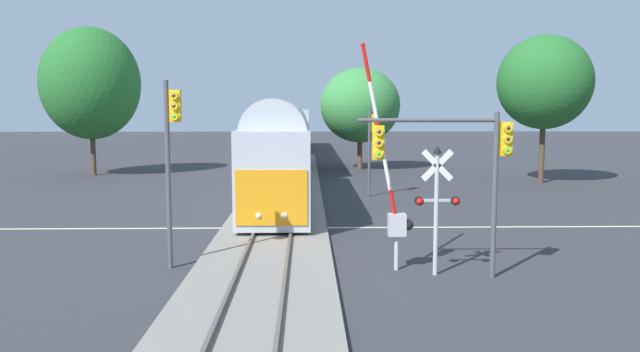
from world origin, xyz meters
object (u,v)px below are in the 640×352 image
at_px(commuter_train, 291,136).
at_px(crossing_gate_near, 394,202).
at_px(traffic_signal_median, 171,144).
at_px(maple_right_background, 545,82).
at_px(crossing_signal_mast, 437,197).
at_px(traffic_signal_far_side, 372,138).
at_px(pine_left_background, 90,84).
at_px(traffic_signal_near_right, 455,154).
at_px(elm_centre_background, 360,105).

xyz_separation_m(commuter_train, crossing_gate_near, (4.08, -34.21, -0.56)).
distance_m(traffic_signal_median, maple_right_background, 30.26).
xyz_separation_m(crossing_signal_mast, traffic_signal_far_side, (-0.19, 17.06, 0.97)).
height_order(crossing_signal_mast, pine_left_background, pine_left_background).
bearing_deg(traffic_signal_near_right, commuter_train, 99.27).
distance_m(pine_left_background, elm_centre_background, 21.21).
bearing_deg(maple_right_background, crossing_gate_near, -120.44).
relative_size(crossing_signal_mast, traffic_signal_far_side, 0.79).
bearing_deg(traffic_signal_far_side, traffic_signal_median, -116.49).
height_order(traffic_signal_near_right, pine_left_background, pine_left_background).
distance_m(commuter_train, traffic_signal_median, 34.00).
relative_size(commuter_train, maple_right_background, 6.38).
distance_m(traffic_signal_near_right, maple_right_background, 26.53).
distance_m(traffic_signal_median, elm_centre_background, 33.24).
relative_size(commuter_train, traffic_signal_far_side, 12.64).
height_order(crossing_gate_near, maple_right_background, maple_right_background).
distance_m(traffic_signal_far_side, pine_left_background, 23.67).
distance_m(commuter_train, pine_left_background, 16.59).
xyz_separation_m(commuter_train, traffic_signal_near_right, (5.75, -35.21, 1.02)).
xyz_separation_m(crossing_gate_near, traffic_signal_near_right, (1.67, -1.00, 1.58)).
xyz_separation_m(crossing_gate_near, elm_centre_background, (1.71, 32.42, 3.16)).
relative_size(crossing_gate_near, pine_left_background, 0.63).
bearing_deg(elm_centre_background, traffic_signal_median, -105.16).
height_order(traffic_signal_median, maple_right_background, maple_right_background).
bearing_deg(maple_right_background, traffic_signal_near_right, -116.21).
xyz_separation_m(traffic_signal_median, pine_left_background, (-12.08, 28.07, 2.97)).
height_order(crossing_gate_near, traffic_signal_near_right, crossing_gate_near).
bearing_deg(crossing_gate_near, pine_left_background, 123.83).
xyz_separation_m(traffic_signal_near_right, elm_centre_background, (0.05, 33.42, 1.58)).
relative_size(traffic_signal_near_right, pine_left_background, 0.45).
relative_size(crossing_signal_mast, elm_centre_background, 0.47).
distance_m(commuter_train, traffic_signal_near_right, 35.69).
xyz_separation_m(commuter_train, crossing_signal_mast, (5.29, -34.86, -0.31)).
bearing_deg(commuter_train, traffic_signal_median, -94.88).
bearing_deg(commuter_train, crossing_signal_mast, -81.37).
bearing_deg(crossing_signal_mast, commuter_train, 98.63).
bearing_deg(maple_right_background, crossing_signal_mast, -117.44).
height_order(crossing_gate_near, crossing_signal_mast, crossing_gate_near).
bearing_deg(pine_left_background, maple_right_background, -10.15).
bearing_deg(pine_left_background, traffic_signal_median, -66.72).
xyz_separation_m(crossing_gate_near, traffic_signal_far_side, (1.02, 16.41, 1.22)).
xyz_separation_m(traffic_signal_near_right, maple_right_background, (11.64, 23.64, 3.08)).
height_order(traffic_signal_near_right, elm_centre_background, elm_centre_background).
xyz_separation_m(crossing_gate_near, pine_left_background, (-19.05, 28.43, 4.78)).
height_order(commuter_train, traffic_signal_near_right, commuter_train).
relative_size(crossing_signal_mast, traffic_signal_median, 0.66).
xyz_separation_m(crossing_signal_mast, pine_left_background, (-20.27, 29.08, 4.53)).
bearing_deg(traffic_signal_median, maple_right_background, 47.69).
height_order(crossing_signal_mast, traffic_signal_near_right, traffic_signal_near_right).
relative_size(crossing_gate_near, traffic_signal_near_right, 1.42).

